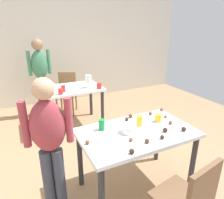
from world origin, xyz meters
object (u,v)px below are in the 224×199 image
Objects in this scene: chair_near_table at (189,198)px; chair_far_table at (67,90)px; dining_table_far at (71,94)px; person_girl_near at (49,139)px; soda_can at (102,125)px; pitcher_far at (88,81)px; person_adult_far at (40,71)px; mixing_bowl at (129,129)px; dining_table_near at (137,139)px.

chair_far_table is at bearing 92.57° from chair_near_table.
person_girl_near is (-0.69, -1.80, 0.21)m from dining_table_far.
person_girl_near reaches higher than soda_can.
person_girl_near is at bearing -120.66° from pitcher_far.
soda_can is at bearing 10.55° from person_girl_near.
person_adult_far reaches higher than soda_can.
mixing_bowl is at bearing -95.84° from pitcher_far.
pitcher_far is (0.42, 1.56, 0.06)m from soda_can.
chair_near_table is 2.54m from pitcher_far.
chair_far_table is (0.09, 0.71, -0.14)m from dining_table_far.
person_girl_near reaches higher than pitcher_far.
soda_can is (0.29, -2.42, -0.15)m from person_adult_far.
pitcher_far is (0.21, -0.84, 0.37)m from chair_far_table.
person_adult_far is 2.66m from mixing_bowl.
dining_table_far is at bearing 68.94° from person_girl_near.
pitcher_far reaches higher than chair_near_table.
chair_far_table is 0.68m from person_adult_far.
dining_table_near is at bearing -92.78° from pitcher_far.
dining_table_near is 1.43× the size of chair_near_table.
mixing_bowl reaches higher than dining_table_near.
mixing_bowl is (0.12, -1.87, 0.15)m from dining_table_far.
chair_near_table is at bearing -42.14° from person_girl_near.
person_girl_near is 11.70× the size of soda_can.
chair_near_table is 1.31m from person_girl_near.
chair_near_table is at bearing -87.70° from dining_table_near.
pitcher_far reaches higher than mixing_bowl.
dining_table_far is 0.73m from chair_far_table.
person_girl_near reaches higher than chair_far_table.
person_adult_far reaches higher than chair_near_table.
chair_far_table is at bearing 90.62° from mixing_bowl.
person_girl_near is at bearing 174.95° from mixing_bowl.
chair_near_table is 3.72× the size of pitcher_far.
soda_can is (-0.33, 0.20, 0.16)m from dining_table_near.
soda_can reaches higher than chair_far_table.
soda_can is (-0.12, -1.69, 0.17)m from dining_table_far.
person_adult_far is at bearing 100.83° from chair_near_table.
chair_near_table is 0.55× the size of person_adult_far.
dining_table_far is at bearing 156.27° from pitcher_far.
soda_can reaches higher than mixing_bowl.
person_adult_far reaches higher than mixing_bowl.
pitcher_far is at bearing 88.74° from chair_near_table.
chair_near_table is at bearing -84.79° from dining_table_far.
chair_far_table reaches higher than mixing_bowl.
chair_near_table and chair_far_table have the same top height.
chair_far_table is at bearing 92.64° from dining_table_near.
pitcher_far reaches higher than dining_table_far.
chair_near_table is (0.24, -2.64, -0.14)m from dining_table_far.
mixing_bowl is at bearing -5.05° from person_girl_near.
pitcher_far is at bearing 59.34° from person_girl_near.
chair_far_table is 0.55× the size of person_adult_far.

